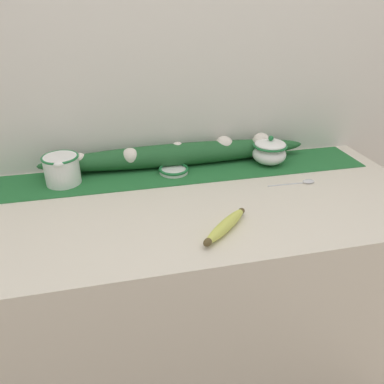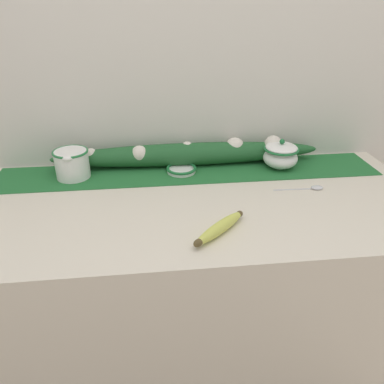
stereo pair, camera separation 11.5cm
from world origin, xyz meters
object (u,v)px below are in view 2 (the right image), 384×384
(cream_pitcher, at_px, (72,163))
(sugar_bowl, at_px, (281,155))
(spoon, at_px, (314,188))
(banana, at_px, (220,228))
(small_dish, at_px, (181,169))

(cream_pitcher, xyz_separation_m, sugar_bowl, (0.77, -0.00, -0.00))
(sugar_bowl, bearing_deg, spoon, -71.30)
(sugar_bowl, height_order, banana, sugar_bowl)
(cream_pitcher, relative_size, sugar_bowl, 1.10)
(cream_pitcher, xyz_separation_m, spoon, (0.83, -0.19, -0.05))
(cream_pitcher, relative_size, small_dish, 1.29)
(small_dish, bearing_deg, cream_pitcher, 179.74)
(banana, xyz_separation_m, spoon, (0.37, 0.23, -0.01))
(banana, distance_m, spoon, 0.43)
(small_dish, xyz_separation_m, spoon, (0.44, -0.18, -0.01))
(cream_pitcher, distance_m, banana, 0.62)
(banana, bearing_deg, sugar_bowl, 53.43)
(banana, height_order, spoon, banana)
(cream_pitcher, height_order, sugar_bowl, sugar_bowl)
(cream_pitcher, xyz_separation_m, banana, (0.46, -0.41, -0.04))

